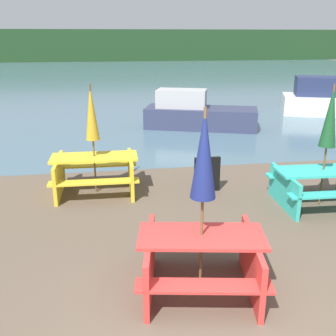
{
  "coord_description": "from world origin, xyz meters",
  "views": [
    {
      "loc": [
        -1.03,
        -2.86,
        3.16
      ],
      "look_at": [
        0.02,
        3.92,
        0.85
      ],
      "focal_mm": 42.0,
      "sensor_mm": 36.0,
      "label": 1
    }
  ],
  "objects": [
    {
      "name": "far_treeline",
      "position": [
        0.0,
        51.41,
        2.0
      ],
      "size": [
        80.0,
        1.6,
        4.0
      ],
      "color": "#1E3D1E",
      "rests_on": "water"
    },
    {
      "name": "water",
      "position": [
        0.0,
        31.41,
        -0.0
      ],
      "size": [
        60.0,
        50.0,
        0.0
      ],
      "color": "slate",
      "rests_on": "ground_plane"
    },
    {
      "name": "signboard",
      "position": [
        0.99,
        4.77,
        0.38
      ],
      "size": [
        0.55,
        0.08,
        0.75
      ],
      "color": "black",
      "rests_on": "ground_plane"
    },
    {
      "name": "boat_second",
      "position": [
        8.41,
        12.44,
        0.57
      ],
      "size": [
        4.85,
        3.21,
        1.55
      ],
      "rotation": [
        0.0,
        0.0,
        -0.36
      ],
      "color": "silver",
      "rests_on": "water"
    },
    {
      "name": "umbrella_darkgreen",
      "position": [
        3.01,
        3.72,
        1.75
      ],
      "size": [
        0.31,
        0.31,
        2.34
      ],
      "color": "brown",
      "rests_on": "ground_plane"
    },
    {
      "name": "picnic_table_yellow",
      "position": [
        -1.36,
        5.08,
        0.48
      ],
      "size": [
        1.8,
        1.41,
        0.8
      ],
      "rotation": [
        0.0,
        0.0,
        -0.02
      ],
      "color": "yellow",
      "rests_on": "ground_plane"
    },
    {
      "name": "umbrella_gold",
      "position": [
        -1.36,
        5.08,
        1.69
      ],
      "size": [
        0.28,
        0.28,
        2.27
      ],
      "color": "brown",
      "rests_on": "ground_plane"
    },
    {
      "name": "picnic_table_teal",
      "position": [
        3.01,
        3.72,
        0.45
      ],
      "size": [
        1.83,
        1.45,
        0.73
      ],
      "rotation": [
        0.0,
        0.0,
        -0.04
      ],
      "color": "#33B7A8",
      "rests_on": "ground_plane"
    },
    {
      "name": "picnic_table_red",
      "position": [
        0.06,
        1.42,
        0.47
      ],
      "size": [
        1.8,
        1.63,
        0.79
      ],
      "rotation": [
        0.0,
        0.0,
        -0.17
      ],
      "color": "red",
      "rests_on": "ground_plane"
    },
    {
      "name": "boat",
      "position": [
        2.13,
        10.8,
        0.51
      ],
      "size": [
        4.17,
        2.56,
        1.36
      ],
      "rotation": [
        0.0,
        0.0,
        -0.33
      ],
      "color": "#333856",
      "rests_on": "water"
    },
    {
      "name": "umbrella_navy",
      "position": [
        0.06,
        1.42,
        1.83
      ],
      "size": [
        0.31,
        0.31,
        2.4
      ],
      "color": "brown",
      "rests_on": "ground_plane"
    }
  ]
}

